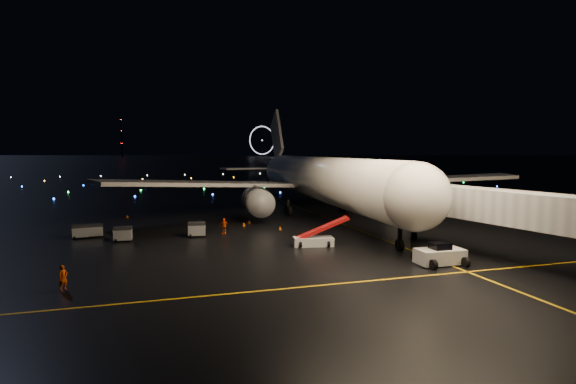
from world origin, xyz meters
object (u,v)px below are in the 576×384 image
object	(u,v)px
airliner	(314,155)
pushback_tug	(440,253)
crew_c	(224,226)
baggage_cart_2	(80,232)
baggage_cart_0	(197,229)
baggage_cart_3	(95,231)
belt_loader	(313,232)
crew_a	(63,278)
baggage_cart_1	(123,234)

from	to	relation	value
airliner	pushback_tug	distance (m)	35.81
crew_c	baggage_cart_2	size ratio (longest dim) A/B	1.07
airliner	crew_c	xyz separation A→B (m)	(-16.85, -14.45, -8.49)
baggage_cart_0	baggage_cart_3	size ratio (longest dim) A/B	1.13
belt_loader	baggage_cart_3	world-z (taller)	belt_loader
crew_a	baggage_cart_0	distance (m)	21.22
airliner	baggage_cart_3	world-z (taller)	airliner
crew_a	baggage_cart_0	size ratio (longest dim) A/B	0.94
pushback_tug	baggage_cart_2	xyz separation A→B (m)	(-32.41, 22.32, -0.22)
airliner	baggage_cart_0	world-z (taller)	airliner
belt_loader	crew_a	xyz separation A→B (m)	(-22.52, -9.21, -0.54)
baggage_cart_1	crew_a	bearing A→B (deg)	-96.70
crew_c	belt_loader	bearing A→B (deg)	-15.24
crew_c	baggage_cart_2	bearing A→B (deg)	-151.46
crew_c	baggage_cart_3	distance (m)	14.99
pushback_tug	airliner	bearing A→B (deg)	90.32
crew_a	airliner	bearing A→B (deg)	1.55
crew_c	baggage_cart_3	bearing A→B (deg)	-153.30
baggage_cart_2	pushback_tug	bearing A→B (deg)	-44.11
airliner	baggage_cart_2	size ratio (longest dim) A/B	36.83
baggage_cart_2	airliner	bearing A→B (deg)	11.06
airliner	baggage_cart_3	distance (m)	35.03
airliner	baggage_cart_2	xyz separation A→B (m)	(-33.16, -12.48, -8.69)
pushback_tug	belt_loader	xyz separation A→B (m)	(-8.10, 10.57, 0.50)
belt_loader	baggage_cart_2	size ratio (longest dim) A/B	3.39
crew_a	baggage_cart_0	bearing A→B (deg)	12.95
airliner	belt_loader	bearing A→B (deg)	-107.57
pushback_tug	crew_a	distance (m)	30.65
baggage_cart_1	pushback_tug	bearing A→B (deg)	-31.57
crew_c	baggage_cart_3	size ratio (longest dim) A/B	1.09
airliner	baggage_cart_2	bearing A→B (deg)	-156.89
baggage_cart_2	belt_loader	bearing A→B (deg)	-35.34
crew_a	baggage_cart_3	size ratio (longest dim) A/B	1.07
crew_a	baggage_cart_2	size ratio (longest dim) A/B	1.05
airliner	pushback_tug	xyz separation A→B (m)	(-0.75, -34.79, -8.46)
baggage_cart_0	airliner	bearing A→B (deg)	43.36
baggage_cart_0	baggage_cart_2	xyz separation A→B (m)	(-12.97, 2.91, -0.08)
pushback_tug	baggage_cart_2	world-z (taller)	pushback_tug
pushback_tug	belt_loader	distance (m)	13.32
crew_a	baggage_cart_1	distance (m)	17.90
baggage_cart_2	crew_c	bearing A→B (deg)	-16.45
baggage_cart_1	baggage_cart_3	size ratio (longest dim) A/B	1.08
belt_loader	baggage_cart_3	xyz separation A→B (m)	(-22.83, 12.05, -0.74)
crew_c	baggage_cart_0	distance (m)	3.47
pushback_tug	baggage_cart_1	xyz separation A→B (m)	(-27.61, 19.01, -0.18)
crew_c	baggage_cart_3	xyz separation A→B (m)	(-14.82, 2.28, -0.21)
airliner	crew_c	distance (m)	23.76
crew_a	baggage_cart_3	bearing A→B (deg)	45.55
baggage_cart_2	crew_a	bearing A→B (deg)	-94.67
crew_a	belt_loader	bearing A→B (deg)	-23.03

